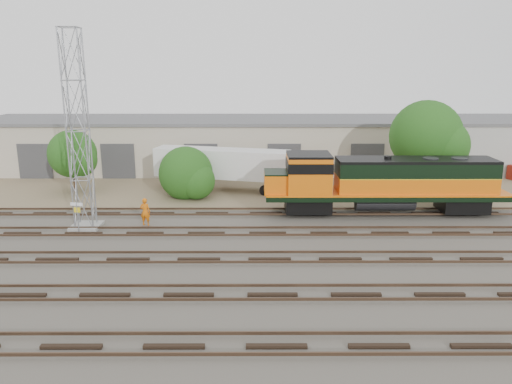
{
  "coord_description": "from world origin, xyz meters",
  "views": [
    {
      "loc": [
        -0.86,
        -29.33,
        10.71
      ],
      "look_at": [
        -0.75,
        4.0,
        2.2
      ],
      "focal_mm": 35.0,
      "sensor_mm": 36.0,
      "label": 1
    }
  ],
  "objects_px": {
    "worker": "(145,212)",
    "semi_trailer": "(225,165)",
    "signal_tower": "(78,135)",
    "locomotive": "(382,182)"
  },
  "relations": [
    {
      "from": "locomotive",
      "to": "semi_trailer",
      "type": "bearing_deg",
      "value": 148.4
    },
    {
      "from": "signal_tower",
      "to": "semi_trailer",
      "type": "bearing_deg",
      "value": 49.58
    },
    {
      "from": "worker",
      "to": "signal_tower",
      "type": "bearing_deg",
      "value": 15.51
    },
    {
      "from": "semi_trailer",
      "to": "locomotive",
      "type": "bearing_deg",
      "value": -17.51
    },
    {
      "from": "locomotive",
      "to": "semi_trailer",
      "type": "xyz_separation_m",
      "value": [
        -11.88,
        7.31,
        -0.14
      ]
    },
    {
      "from": "locomotive",
      "to": "semi_trailer",
      "type": "height_order",
      "value": "locomotive"
    },
    {
      "from": "locomotive",
      "to": "signal_tower",
      "type": "xyz_separation_m",
      "value": [
        -20.73,
        -3.07,
        3.9
      ]
    },
    {
      "from": "signal_tower",
      "to": "worker",
      "type": "distance_m",
      "value": 6.67
    },
    {
      "from": "worker",
      "to": "semi_trailer",
      "type": "height_order",
      "value": "semi_trailer"
    },
    {
      "from": "semi_trailer",
      "to": "signal_tower",
      "type": "bearing_deg",
      "value": -116.32
    }
  ]
}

